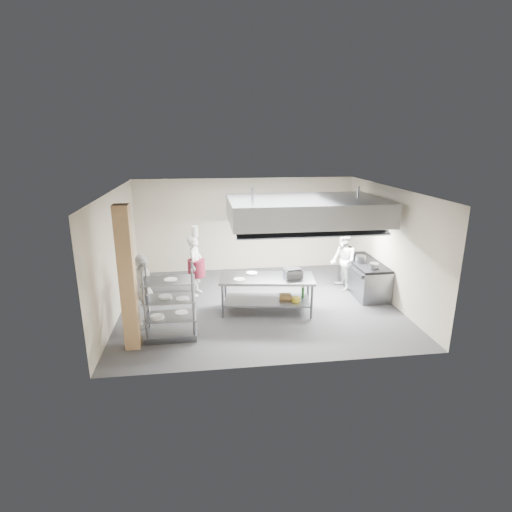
{
  "coord_description": "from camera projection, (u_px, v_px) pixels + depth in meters",
  "views": [
    {
      "loc": [
        -1.35,
        -9.66,
        4.19
      ],
      "look_at": [
        -0.04,
        0.2,
        1.26
      ],
      "focal_mm": 28.0,
      "sensor_mm": 36.0,
      "label": 1
    }
  ],
  "objects": [
    {
      "name": "wall_right",
      "position": [
        389.0,
        244.0,
        10.56
      ],
      "size": [
        0.0,
        6.0,
        6.0
      ],
      "primitive_type": "plane",
      "rotation": [
        1.57,
        0.0,
        -1.57
      ],
      "color": "#B6A991",
      "rests_on": "ground"
    },
    {
      "name": "stockpot",
      "position": [
        361.0,
        259.0,
        11.0
      ],
      "size": [
        0.28,
        0.28,
        0.2
      ],
      "primitive_type": "cylinder",
      "color": "gray",
      "rests_on": "range_top"
    },
    {
      "name": "hood_strip_b",
      "position": [
        338.0,
        221.0,
        10.61
      ],
      "size": [
        1.6,
        0.12,
        0.04
      ],
      "primitive_type": "cube",
      "color": "white",
      "rests_on": "exhaust_hood"
    },
    {
      "name": "plate_stack",
      "position": [
        171.0,
        315.0,
        8.62
      ],
      "size": [
        0.28,
        0.28,
        0.05
      ],
      "primitive_type": "cylinder",
      "color": "white",
      "rests_on": "pass_rack"
    },
    {
      "name": "chef_line",
      "position": [
        343.0,
        261.0,
        11.35
      ],
      "size": [
        0.67,
        0.84,
        1.68
      ],
      "primitive_type": "imported",
      "rotation": [
        0.0,
        0.0,
        -1.53
      ],
      "color": "silver",
      "rests_on": "floor"
    },
    {
      "name": "wicker_basket",
      "position": [
        285.0,
        296.0,
        10.01
      ],
      "size": [
        0.3,
        0.22,
        0.13
      ],
      "primitive_type": "cube",
      "rotation": [
        0.0,
        0.0,
        -0.1
      ],
      "color": "brown",
      "rests_on": "island_undershelf"
    },
    {
      "name": "cooking_range",
      "position": [
        364.0,
        277.0,
        11.28
      ],
      "size": [
        0.8,
        2.0,
        0.84
      ],
      "primitive_type": "cube",
      "color": "slate",
      "rests_on": "floor"
    },
    {
      "name": "griddle",
      "position": [
        293.0,
        273.0,
        9.8
      ],
      "size": [
        0.45,
        0.36,
        0.2
      ],
      "primitive_type": "cube",
      "rotation": [
        0.0,
        0.0,
        0.1
      ],
      "color": "slate",
      "rests_on": "island_worktop"
    },
    {
      "name": "wall_back",
      "position": [
        246.0,
        225.0,
        12.97
      ],
      "size": [
        7.0,
        0.0,
        7.0
      ],
      "primitive_type": "plane",
      "rotation": [
        1.57,
        0.0,
        0.0
      ],
      "color": "#B6A991",
      "rests_on": "ground"
    },
    {
      "name": "column",
      "position": [
        127.0,
        279.0,
        7.94
      ],
      "size": [
        0.3,
        0.3,
        3.0
      ],
      "primitive_type": "cube",
      "color": "tan",
      "rests_on": "floor"
    },
    {
      "name": "island",
      "position": [
        267.0,
        294.0,
        9.95
      ],
      "size": [
        2.42,
        1.29,
        0.91
      ],
      "primitive_type": null,
      "rotation": [
        0.0,
        0.0,
        -0.15
      ],
      "color": "gray",
      "rests_on": "floor"
    },
    {
      "name": "ceiling",
      "position": [
        259.0,
        190.0,
        9.69
      ],
      "size": [
        7.0,
        7.0,
        0.0
      ],
      "primitive_type": "plane",
      "rotation": [
        3.14,
        0.0,
        0.0
      ],
      "color": "silver",
      "rests_on": "wall_back"
    },
    {
      "name": "chef_head",
      "position": [
        196.0,
        266.0,
        10.95
      ],
      "size": [
        0.57,
        0.71,
        1.68
      ],
      "primitive_type": "imported",
      "rotation": [
        0.0,
        0.0,
        1.27
      ],
      "color": "white",
      "rests_on": "floor"
    },
    {
      "name": "island_undershelf",
      "position": [
        267.0,
        300.0,
        10.0
      ],
      "size": [
        2.22,
        1.16,
        0.04
      ],
      "primitive_type": "cube",
      "rotation": [
        0.0,
        0.0,
        -0.15
      ],
      "color": "slate",
      "rests_on": "island"
    },
    {
      "name": "wall_shelf",
      "position": [
        301.0,
        224.0,
        13.04
      ],
      "size": [
        1.5,
        0.28,
        0.04
      ],
      "primitive_type": "cube",
      "color": "gray",
      "rests_on": "wall_back"
    },
    {
      "name": "island_worktop",
      "position": [
        267.0,
        278.0,
        9.83
      ],
      "size": [
        2.42,
        1.29,
        0.06
      ],
      "primitive_type": "cube",
      "rotation": [
        0.0,
        0.0,
        -0.15
      ],
      "color": "gray",
      "rests_on": "island"
    },
    {
      "name": "chef_plating",
      "position": [
        144.0,
        291.0,
        9.09
      ],
      "size": [
        0.63,
        1.08,
        1.73
      ],
      "primitive_type": "imported",
      "rotation": [
        0.0,
        0.0,
        -1.35
      ],
      "color": "silver",
      "rests_on": "floor"
    },
    {
      "name": "range_top",
      "position": [
        365.0,
        262.0,
        11.16
      ],
      "size": [
        0.78,
        1.96,
        0.06
      ],
      "primitive_type": "cube",
      "color": "black",
      "rests_on": "cooking_range"
    },
    {
      "name": "exhaust_hood",
      "position": [
        306.0,
        210.0,
        10.4
      ],
      "size": [
        4.0,
        2.5,
        0.6
      ],
      "primitive_type": "cube",
      "color": "gray",
      "rests_on": "ceiling"
    },
    {
      "name": "pass_rack",
      "position": [
        170.0,
        303.0,
        8.54
      ],
      "size": [
        1.1,
        0.65,
        1.63
      ],
      "primitive_type": null,
      "rotation": [
        0.0,
        0.0,
        0.01
      ],
      "color": "slate",
      "rests_on": "floor"
    },
    {
      "name": "hood_strip_a",
      "position": [
        272.0,
        223.0,
        10.38
      ],
      "size": [
        1.6,
        0.12,
        0.04
      ],
      "primitive_type": "cube",
      "color": "white",
      "rests_on": "exhaust_hood"
    },
    {
      "name": "floor",
      "position": [
        258.0,
        304.0,
        10.54
      ],
      "size": [
        7.0,
        7.0,
        0.0
      ],
      "primitive_type": "plane",
      "color": "#2B2B2D",
      "rests_on": "ground"
    },
    {
      "name": "wall_left",
      "position": [
        116.0,
        254.0,
        9.67
      ],
      "size": [
        0.0,
        6.0,
        6.0
      ],
      "primitive_type": "plane",
      "rotation": [
        1.57,
        0.0,
        1.57
      ],
      "color": "#B6A991",
      "rests_on": "ground"
    }
  ]
}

